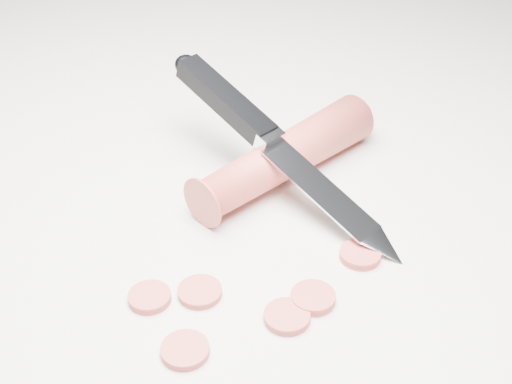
# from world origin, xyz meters

# --- Properties ---
(ground) EXTENTS (2.40, 2.40, 0.00)m
(ground) POSITION_xyz_m (0.00, 0.00, 0.00)
(ground) COLOR silver
(ground) RESTS_ON ground
(carrot) EXTENTS (0.15, 0.18, 0.04)m
(carrot) POSITION_xyz_m (0.00, 0.10, 0.02)
(carrot) COLOR #CA3B34
(carrot) RESTS_ON ground
(carrot_slice_0) EXTENTS (0.03, 0.03, 0.01)m
(carrot_slice_0) POSITION_xyz_m (0.04, -0.05, 0.00)
(carrot_slice_0) COLOR #C1423B
(carrot_slice_0) RESTS_ON ground
(carrot_slice_1) EXTENTS (0.03, 0.03, 0.01)m
(carrot_slice_1) POSITION_xyz_m (-0.05, -0.11, 0.00)
(carrot_slice_1) COLOR #C1423B
(carrot_slice_1) RESTS_ON ground
(carrot_slice_2) EXTENTS (0.03, 0.03, 0.01)m
(carrot_slice_2) POSITION_xyz_m (0.02, -0.07, 0.00)
(carrot_slice_2) COLOR #C1423B
(carrot_slice_2) RESTS_ON ground
(carrot_slice_3) EXTENTS (0.03, 0.03, 0.01)m
(carrot_slice_3) POSITION_xyz_m (-0.05, -0.06, 0.00)
(carrot_slice_3) COLOR #C1423B
(carrot_slice_3) RESTS_ON ground
(carrot_slice_4) EXTENTS (0.03, 0.03, 0.01)m
(carrot_slice_4) POSITION_xyz_m (0.07, -0.00, 0.00)
(carrot_slice_4) COLOR #C1423B
(carrot_slice_4) RESTS_ON ground
(carrot_slice_5) EXTENTS (0.03, 0.03, 0.01)m
(carrot_slice_5) POSITION_xyz_m (-0.08, -0.07, 0.00)
(carrot_slice_5) COLOR #C1423B
(carrot_slice_5) RESTS_ON ground
(kitchen_knife) EXTENTS (0.23, 0.19, 0.09)m
(kitchen_knife) POSITION_xyz_m (0.00, 0.08, 0.04)
(kitchen_knife) COLOR silver
(kitchen_knife) RESTS_ON ground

